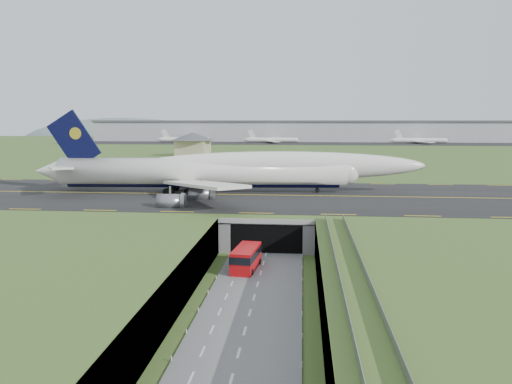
# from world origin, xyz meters

# --- Properties ---
(ground) EXTENTS (900.00, 900.00, 0.00)m
(ground) POSITION_xyz_m (0.00, 0.00, 0.00)
(ground) COLOR #3E5A24
(ground) RESTS_ON ground
(airfield_deck) EXTENTS (800.00, 800.00, 6.00)m
(airfield_deck) POSITION_xyz_m (0.00, 0.00, 3.00)
(airfield_deck) COLOR gray
(airfield_deck) RESTS_ON ground
(trench_road) EXTENTS (12.00, 75.00, 0.20)m
(trench_road) POSITION_xyz_m (0.00, -7.50, 0.10)
(trench_road) COLOR slate
(trench_road) RESTS_ON ground
(taxiway) EXTENTS (800.00, 44.00, 0.18)m
(taxiway) POSITION_xyz_m (0.00, 33.00, 6.09)
(taxiway) COLOR black
(taxiway) RESTS_ON airfield_deck
(tunnel_portal) EXTENTS (17.00, 22.30, 6.00)m
(tunnel_portal) POSITION_xyz_m (0.00, 16.71, 3.33)
(tunnel_portal) COLOR gray
(tunnel_portal) RESTS_ON ground
(guideway) EXTENTS (3.00, 53.00, 7.05)m
(guideway) POSITION_xyz_m (11.00, -19.11, 5.32)
(guideway) COLOR #A8A8A3
(guideway) RESTS_ON ground
(jumbo_jet) EXTENTS (86.59, 56.94, 18.88)m
(jumbo_jet) POSITION_xyz_m (-10.10, 36.08, 11.06)
(jumbo_jet) COLOR white
(jumbo_jet) RESTS_ON ground
(shuttle_tram) EXTENTS (4.01, 8.55, 3.35)m
(shuttle_tram) POSITION_xyz_m (-2.34, -1.10, 1.83)
(shuttle_tram) COLOR red
(shuttle_tram) RESTS_ON ground
(service_building) EXTENTS (20.38, 20.38, 10.62)m
(service_building) POSITION_xyz_m (-42.78, 146.01, 12.29)
(service_building) COLOR tan
(service_building) RESTS_ON ground
(cargo_terminal) EXTENTS (320.00, 67.00, 15.60)m
(cargo_terminal) POSITION_xyz_m (-0.03, 299.41, 13.96)
(cargo_terminal) COLOR #B2B2B2
(cargo_terminal) RESTS_ON ground
(distant_hills) EXTENTS (700.00, 91.00, 60.00)m
(distant_hills) POSITION_xyz_m (64.38, 430.00, -4.00)
(distant_hills) COLOR slate
(distant_hills) RESTS_ON ground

